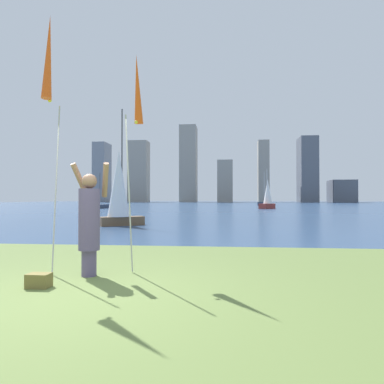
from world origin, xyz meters
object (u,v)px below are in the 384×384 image
kite_flag_right (137,94)px  sailboat_1 (119,189)px  person (89,220)px  bag (39,280)px  kite_flag_left (49,62)px  sailboat_0 (100,206)px  sailboat_3 (264,203)px  sailboat_5 (268,195)px

kite_flag_right → sailboat_1: size_ratio=0.71×
person → kite_flag_right: bearing=62.1°
bag → sailboat_1: bearing=101.9°
kite_flag_right → sailboat_1: bearing=109.3°
kite_flag_left → sailboat_0: (-12.29, 35.09, -3.14)m
sailboat_1 → kite_flag_right: bearing=-70.7°
person → kite_flag_left: 2.61m
kite_flag_left → sailboat_0: 37.32m
person → sailboat_0: sailboat_0 is taller
person → sailboat_3: sailboat_3 is taller
kite_flag_left → kite_flag_right: bearing=31.3°
sailboat_5 → kite_flag_left: bearing=-101.6°
person → sailboat_1: 10.48m
sailboat_3 → sailboat_5: bearing=-94.5°
person → sailboat_5: bearing=97.5°
sailboat_1 → sailboat_5: size_ratio=1.17×
sailboat_0 → sailboat_3: (21.08, 18.11, 0.10)m
sailboat_1 → sailboat_3: (10.87, 42.95, -1.28)m
kite_flag_left → person: bearing=14.2°
sailboat_0 → sailboat_1: size_ratio=0.80×
bag → sailboat_5: (7.23, 36.82, 1.44)m
sailboat_5 → sailboat_3: bearing=85.5°
sailboat_1 → person: bearing=-75.0°
kite_flag_right → sailboat_3: (7.54, 52.44, -2.72)m
sailboat_1 → sailboat_3: 44.32m
kite_flag_right → sailboat_0: bearing=111.5°
kite_flag_right → sailboat_1: 10.17m
person → kite_flag_right: kite_flag_right is taller
kite_flag_left → bag: size_ratio=13.62×
kite_flag_right → bag: 3.46m
sailboat_1 → sailboat_5: (9.52, 25.94, -0.12)m
sailboat_3 → bag: bearing=-99.1°
sailboat_1 → sailboat_0: bearing=112.4°
kite_flag_left → sailboat_5: (7.44, 36.20, -1.90)m
kite_flag_left → bag: kite_flag_left is taller
sailboat_3 → sailboat_5: sailboat_3 is taller
kite_flag_right → sailboat_1: (-3.33, 9.50, -1.44)m
bag → kite_flag_left: bearing=108.7°
bag → sailboat_1: sailboat_1 is taller
kite_flag_left → kite_flag_right: size_ratio=1.12×
bag → sailboat_3: (8.58, 53.83, 0.28)m
sailboat_3 → sailboat_1: bearing=-104.2°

